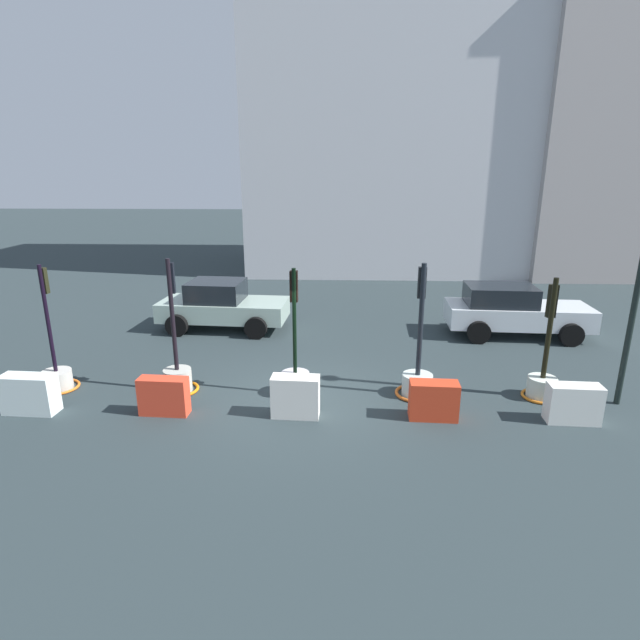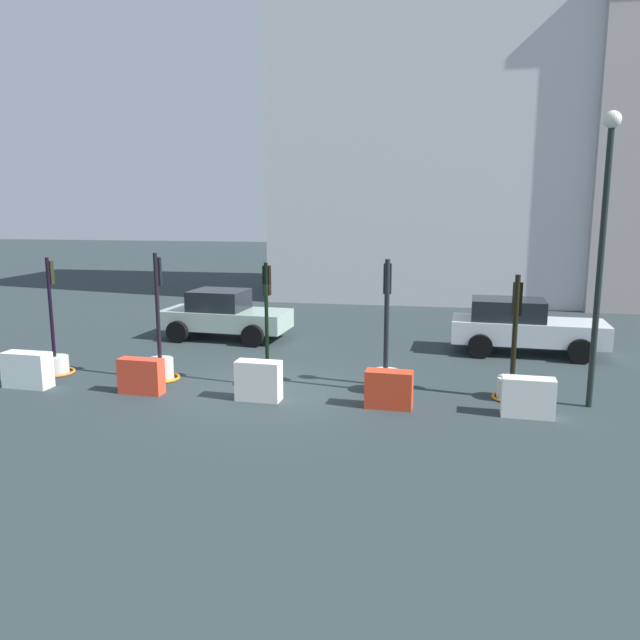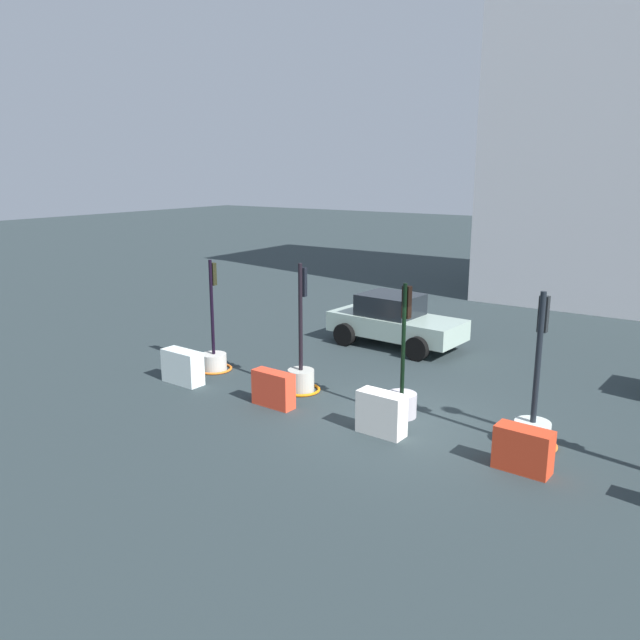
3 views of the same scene
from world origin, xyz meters
TOP-DOWN VIEW (x-y plane):
  - ground_plane at (0.00, 0.00)m, footprint 120.00×120.00m
  - traffic_light_0 at (-5.85, 0.34)m, footprint 0.98×0.98m
  - traffic_light_1 at (-2.89, 0.32)m, footprint 0.97×0.97m
  - traffic_light_2 at (-0.07, 0.24)m, footprint 0.67×0.67m
  - traffic_light_3 at (2.79, 0.30)m, footprint 1.02×1.02m
  - traffic_light_4 at (5.66, 0.26)m, footprint 0.86×0.86m
  - construction_barrier_0 at (-5.75, -0.91)m, footprint 1.17×0.52m
  - construction_barrier_1 at (-2.82, -0.88)m, footprint 1.06×0.42m
  - construction_barrier_2 at (0.03, -0.87)m, footprint 1.04×0.48m
  - construction_barrier_3 at (2.96, -0.86)m, footprint 1.04×0.50m
  - construction_barrier_4 at (5.84, -0.92)m, footprint 1.09×0.49m
  - car_silver_hatchback at (-2.92, 5.31)m, footprint 4.25×2.36m
  - car_white_van at (6.47, 4.92)m, footprint 4.46×2.25m
  - building_main_facade at (3.89, 17.39)m, footprint 15.63×8.69m

SIDE VIEW (x-z plane):
  - ground_plane at x=0.00m, z-range 0.00..0.00m
  - traffic_light_0 at x=-5.85m, z-range -1.12..1.92m
  - construction_barrier_3 at x=2.96m, z-range 0.00..0.82m
  - construction_barrier_4 at x=5.84m, z-range 0.00..0.83m
  - construction_barrier_1 at x=-2.82m, z-range 0.00..0.83m
  - construction_barrier_0 at x=-5.75m, z-range 0.00..0.86m
  - construction_barrier_2 at x=0.03m, z-range 0.00..0.91m
  - traffic_light_1 at x=-2.89m, z-range -1.13..2.07m
  - traffic_light_3 at x=2.79m, z-range -1.07..2.07m
  - traffic_light_4 at x=5.66m, z-range -0.92..1.92m
  - traffic_light_2 at x=-0.07m, z-range -0.96..2.06m
  - car_silver_hatchback at x=-2.92m, z-range -0.01..1.60m
  - car_white_van at x=6.47m, z-range 0.01..1.63m
  - building_main_facade at x=3.89m, z-range 0.02..16.69m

